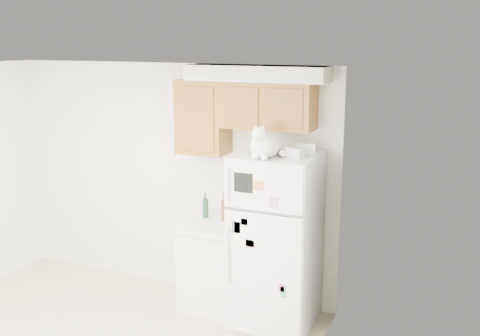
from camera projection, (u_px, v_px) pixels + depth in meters
The scene contains 8 objects.
room_shell at pixel (72, 177), 4.47m from camera, with size 3.84×4.04×2.52m.
refrigerator at pixel (276, 241), 5.39m from camera, with size 0.76×0.78×1.70m.
base_counter at pixel (215, 265), 5.81m from camera, with size 0.64×0.64×0.92m.
cat at pixel (264, 145), 5.02m from camera, with size 0.31×0.46×0.32m.
storage_box_back at pixel (305, 148), 5.23m from camera, with size 0.18×0.13×0.10m, color white.
storage_box_front at pixel (295, 152), 5.06m from camera, with size 0.15×0.11×0.09m, color white.
bottle_green at pixel (205, 205), 5.84m from camera, with size 0.06×0.06×0.27m, color #19381E, non-canonical shape.
bottle_amber at pixel (224, 207), 5.74m from camera, with size 0.07×0.07×0.30m, color #593814, non-canonical shape.
Camera 1 is at (3.07, -3.21, 2.75)m, focal length 42.00 mm.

